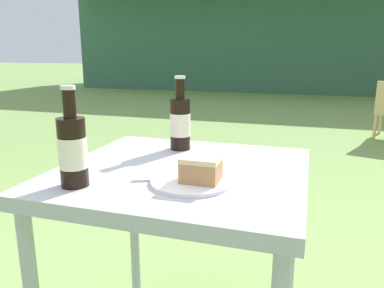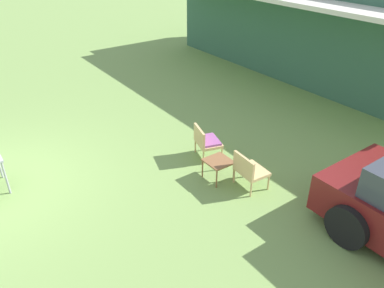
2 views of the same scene
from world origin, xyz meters
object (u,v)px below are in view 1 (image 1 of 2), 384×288
patio_table (182,196)px  cola_bottle_far (73,149)px  cake_on_plate (196,175)px  cola_bottle_near (180,122)px

patio_table → cola_bottle_far: 0.36m
patio_table → cola_bottle_far: size_ratio=2.90×
cake_on_plate → cola_bottle_near: (-0.16, 0.33, 0.07)m
cake_on_plate → cola_bottle_far: size_ratio=0.84×
cake_on_plate → cola_bottle_near: bearing=115.8°
cake_on_plate → cola_bottle_far: bearing=-160.2°
cake_on_plate → cola_bottle_near: size_ratio=0.84×
patio_table → cake_on_plate: size_ratio=3.46×
cake_on_plate → cola_bottle_near: 0.37m
patio_table → cake_on_plate: (0.08, -0.12, 0.11)m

